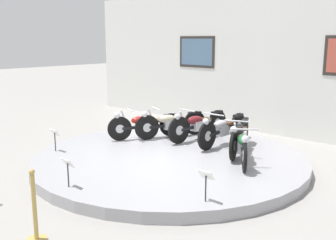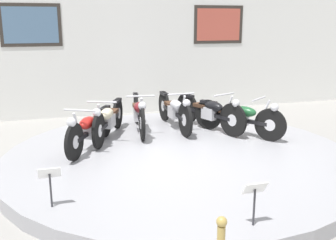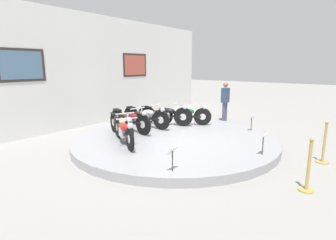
{
  "view_description": "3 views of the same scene",
  "coord_description": "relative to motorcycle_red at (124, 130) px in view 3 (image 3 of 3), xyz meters",
  "views": [
    {
      "loc": [
        5.51,
        -6.18,
        2.69
      ],
      "look_at": [
        -0.05,
        -0.0,
        0.98
      ],
      "focal_mm": 42.0,
      "sensor_mm": 36.0,
      "label": 1
    },
    {
      "loc": [
        -1.99,
        -6.06,
        2.37
      ],
      "look_at": [
        -0.13,
        0.26,
        0.71
      ],
      "focal_mm": 42.0,
      "sensor_mm": 36.0,
      "label": 2
    },
    {
      "loc": [
        -6.02,
        -4.49,
        2.29
      ],
      "look_at": [
        0.11,
        0.33,
        0.65
      ],
      "focal_mm": 28.0,
      "sensor_mm": 36.0,
      "label": 3
    }
  ],
  "objects": [
    {
      "name": "motorcycle_green",
      "position": [
        2.86,
        0.0,
        0.0
      ],
      "size": [
        1.19,
        1.63,
        0.78
      ],
      "color": "black",
      "rests_on": "display_platform"
    },
    {
      "name": "motorcycle_cream",
      "position": [
        0.39,
        0.54,
        0.01
      ],
      "size": [
        0.84,
        1.84,
        0.79
      ],
      "color": "black",
      "rests_on": "display_platform"
    },
    {
      "name": "back_wall",
      "position": [
        1.43,
        3.47,
        1.5
      ],
      "size": [
        14.0,
        0.22,
        4.16
      ],
      "color": "silver",
      "rests_on": "ground_plane"
    },
    {
      "name": "display_platform",
      "position": [
        1.43,
        -0.63,
        -0.48
      ],
      "size": [
        5.9,
        5.9,
        0.21
      ],
      "primitive_type": "cylinder",
      "color": "#99999E",
      "rests_on": "ground_plane"
    },
    {
      "name": "motorcycle_black",
      "position": [
        2.46,
        0.54,
        0.02
      ],
      "size": [
        0.8,
        1.89,
        0.8
      ],
      "color": "black",
      "rests_on": "display_platform"
    },
    {
      "name": "info_placard_front_left",
      "position": [
        -0.68,
        -2.15,
        -0.0
      ],
      "size": [
        0.26,
        0.11,
        0.51
      ],
      "color": "#333338",
      "rests_on": "display_platform"
    },
    {
      "name": "visitor_standing",
      "position": [
        5.25,
        -0.37,
        0.33
      ],
      "size": [
        0.36,
        0.22,
        1.62
      ],
      "color": "#4C4C6B",
      "rests_on": "ground_plane"
    },
    {
      "name": "info_placard_front_centre",
      "position": [
        1.43,
        -3.22,
        -0.0
      ],
      "size": [
        0.26,
        0.11,
        0.51
      ],
      "color": "#333338",
      "rests_on": "display_platform"
    },
    {
      "name": "stanchion_post_left_of_entry",
      "position": [
        0.52,
        -4.36,
        -0.24
      ],
      "size": [
        0.28,
        0.28,
        1.02
      ],
      "color": "tan",
      "rests_on": "ground_plane"
    },
    {
      "name": "motorcycle_red",
      "position": [
        0.0,
        0.0,
        0.0
      ],
      "size": [
        0.99,
        1.74,
        0.78
      ],
      "color": "black",
      "rests_on": "display_platform"
    },
    {
      "name": "motorcycle_maroon",
      "position": [
        1.05,
        0.84,
        0.02
      ],
      "size": [
        0.54,
        2.0,
        0.81
      ],
      "color": "black",
      "rests_on": "display_platform"
    },
    {
      "name": "stanchion_post_right_of_entry",
      "position": [
        2.34,
        -4.36,
        -0.24
      ],
      "size": [
        0.28,
        0.28,
        1.02
      ],
      "color": "tan",
      "rests_on": "ground_plane"
    },
    {
      "name": "info_placard_front_right",
      "position": [
        3.53,
        -2.15,
        -0.0
      ],
      "size": [
        0.26,
        0.11,
        0.51
      ],
      "color": "#333338",
      "rests_on": "display_platform"
    },
    {
      "name": "ground_plane",
      "position": [
        1.43,
        -0.63,
        -0.58
      ],
      "size": [
        60.0,
        60.0,
        0.0
      ],
      "primitive_type": "plane",
      "color": "gray"
    },
    {
      "name": "motorcycle_silver",
      "position": [
        1.8,
        0.84,
        0.02
      ],
      "size": [
        0.54,
        2.01,
        0.81
      ],
      "color": "black",
      "rests_on": "display_platform"
    }
  ]
}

